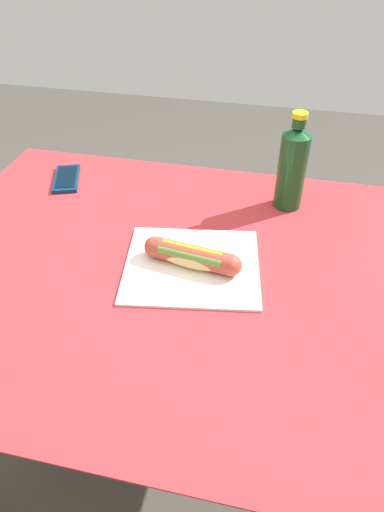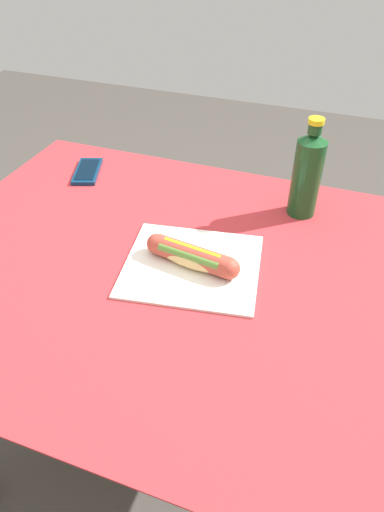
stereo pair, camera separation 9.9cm
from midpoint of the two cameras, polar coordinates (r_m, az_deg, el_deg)
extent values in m
plane|color=#47423D|center=(1.62, 0.21, -22.50)|extent=(6.00, 6.00, 0.00)
cylinder|color=brown|center=(1.52, 22.69, -8.69)|extent=(0.07, 0.07, 0.73)
cylinder|color=brown|center=(1.68, -11.28, -0.69)|extent=(0.07, 0.07, 0.73)
cube|color=brown|center=(1.02, 0.31, -2.18)|extent=(1.13, 0.86, 0.03)
cube|color=#B72D33|center=(1.01, 0.31, -1.45)|extent=(1.19, 0.92, 0.00)
cube|color=silver|center=(1.01, 2.81, -1.31)|extent=(0.33, 0.31, 0.01)
ellipsoid|color=#E5BC75|center=(0.99, 2.85, -0.29)|extent=(0.17, 0.08, 0.04)
cylinder|color=#B24233|center=(0.99, 2.86, -0.07)|extent=(0.18, 0.07, 0.05)
sphere|color=#B24233|center=(1.02, -1.61, 1.42)|extent=(0.05, 0.05, 0.05)
sphere|color=#B24233|center=(0.96, 7.59, -1.65)|extent=(0.05, 0.05, 0.05)
cube|color=yellow|center=(0.97, 2.90, 0.90)|extent=(0.13, 0.03, 0.00)
cylinder|color=#568433|center=(0.97, 2.44, -0.25)|extent=(0.14, 0.04, 0.02)
cube|color=#0A2D4C|center=(1.37, -10.84, 10.24)|extent=(0.11, 0.16, 0.01)
cube|color=black|center=(1.37, -10.87, 10.47)|extent=(0.09, 0.13, 0.00)
cylinder|color=#14471E|center=(1.17, 16.40, 9.12)|extent=(0.07, 0.07, 0.19)
cone|color=#14471E|center=(1.12, 17.40, 13.81)|extent=(0.07, 0.07, 0.02)
cylinder|color=#14471E|center=(1.12, 17.61, 14.80)|extent=(0.03, 0.03, 0.02)
cylinder|color=yellow|center=(1.11, 17.80, 15.63)|extent=(0.04, 0.04, 0.01)
camera|label=1|loc=(0.05, -87.14, 2.34)|focal=32.19mm
camera|label=2|loc=(0.05, 92.86, -2.34)|focal=32.19mm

